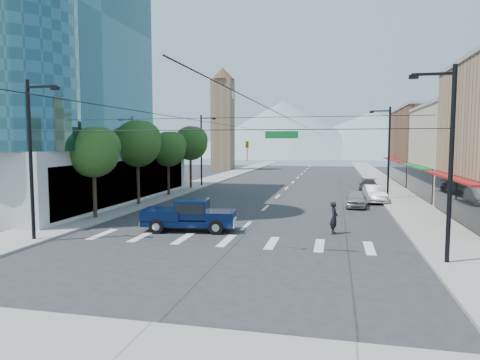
% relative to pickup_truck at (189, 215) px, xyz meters
% --- Properties ---
extents(ground, '(160.00, 160.00, 0.00)m').
position_rel_pickup_truck_xyz_m(ground, '(3.23, -3.69, -1.04)').
color(ground, '#28282B').
rests_on(ground, ground).
extents(sidewalk_left, '(4.00, 120.00, 0.15)m').
position_rel_pickup_truck_xyz_m(sidewalk_left, '(-8.77, 36.31, -0.96)').
color(sidewalk_left, gray).
rests_on(sidewalk_left, ground).
extents(sidewalk_right, '(4.00, 120.00, 0.15)m').
position_rel_pickup_truck_xyz_m(sidewalk_right, '(15.23, 36.31, -0.96)').
color(sidewalk_right, gray).
rests_on(sidewalk_right, ground).
extents(sidewalk_cross, '(28.00, 4.00, 0.15)m').
position_rel_pickup_truck_xyz_m(sidewalk_cross, '(3.23, -15.69, -0.96)').
color(sidewalk_cross, gray).
rests_on(sidewalk_cross, ground).
extents(shop_far, '(12.00, 18.00, 10.00)m').
position_rel_pickup_truck_xyz_m(shop_far, '(23.23, 36.31, 3.96)').
color(shop_far, brown).
rests_on(shop_far, ground).
extents(clock_tower, '(4.80, 4.80, 20.40)m').
position_rel_pickup_truck_xyz_m(clock_tower, '(-13.27, 58.31, 9.61)').
color(clock_tower, '#8C6B4C').
rests_on(clock_tower, ground).
extents(mountain_left, '(80.00, 80.00, 22.00)m').
position_rel_pickup_truck_xyz_m(mountain_left, '(-11.77, 146.31, 9.96)').
color(mountain_left, gray).
rests_on(mountain_left, ground).
extents(mountain_right, '(90.00, 90.00, 18.00)m').
position_rel_pickup_truck_xyz_m(mountain_right, '(23.23, 156.31, 7.96)').
color(mountain_right, gray).
rests_on(mountain_right, ground).
extents(tree_near, '(3.65, 3.64, 6.71)m').
position_rel_pickup_truck_xyz_m(tree_near, '(-7.84, 2.41, 3.96)').
color(tree_near, black).
rests_on(tree_near, ground).
extents(tree_midnear, '(4.09, 4.09, 7.52)m').
position_rel_pickup_truck_xyz_m(tree_midnear, '(-7.84, 9.41, 4.56)').
color(tree_midnear, black).
rests_on(tree_midnear, ground).
extents(tree_midfar, '(3.65, 3.64, 6.71)m').
position_rel_pickup_truck_xyz_m(tree_midfar, '(-7.84, 16.41, 3.96)').
color(tree_midfar, black).
rests_on(tree_midfar, ground).
extents(tree_far, '(4.09, 4.09, 7.52)m').
position_rel_pickup_truck_xyz_m(tree_far, '(-7.84, 23.41, 4.56)').
color(tree_far, black).
rests_on(tree_far, ground).
extents(signal_rig, '(21.80, 0.20, 9.00)m').
position_rel_pickup_truck_xyz_m(signal_rig, '(3.42, -4.69, 3.61)').
color(signal_rig, black).
rests_on(signal_rig, ground).
extents(lamp_pole_nw, '(2.00, 0.25, 9.00)m').
position_rel_pickup_truck_xyz_m(lamp_pole_nw, '(-7.44, 26.31, 3.90)').
color(lamp_pole_nw, black).
rests_on(lamp_pole_nw, ground).
extents(lamp_pole_ne, '(2.00, 0.25, 9.00)m').
position_rel_pickup_truck_xyz_m(lamp_pole_ne, '(13.90, 18.31, 3.90)').
color(lamp_pole_ne, black).
rests_on(lamp_pole_ne, ground).
extents(pickup_truck, '(6.11, 2.94, 1.99)m').
position_rel_pickup_truck_xyz_m(pickup_truck, '(0.00, 0.00, 0.00)').
color(pickup_truck, '#07153A').
rests_on(pickup_truck, ground).
extents(pedestrian, '(0.58, 0.79, 1.98)m').
position_rel_pickup_truck_xyz_m(pedestrian, '(8.97, 1.09, -0.05)').
color(pedestrian, black).
rests_on(pedestrian, ground).
extents(parked_car_near, '(1.99, 4.33, 1.44)m').
position_rel_pickup_truck_xyz_m(parked_car_near, '(10.83, 12.57, -0.32)').
color(parked_car_near, '#9B9B9F').
rests_on(parked_car_near, ground).
extents(parked_car_mid, '(1.98, 4.92, 1.59)m').
position_rel_pickup_truck_xyz_m(parked_car_mid, '(12.63, 16.15, -0.24)').
color(parked_car_mid, silver).
rests_on(parked_car_mid, ground).
extents(parked_car_far, '(2.38, 5.04, 1.42)m').
position_rel_pickup_truck_xyz_m(parked_car_far, '(12.63, 24.13, -0.33)').
color(parked_car_far, '#2B2C2E').
rests_on(parked_car_far, ground).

